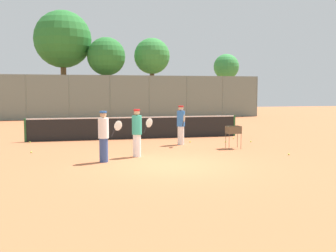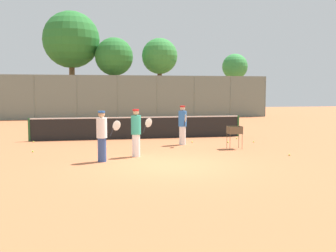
{
  "view_description": "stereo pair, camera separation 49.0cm",
  "coord_description": "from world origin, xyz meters",
  "px_view_note": "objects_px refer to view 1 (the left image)",
  "views": [
    {
      "loc": [
        -2.9,
        -11.77,
        2.33
      ],
      "look_at": [
        0.53,
        2.57,
        1.0
      ],
      "focal_mm": 42.0,
      "sensor_mm": 36.0,
      "label": 1
    },
    {
      "loc": [
        -2.42,
        -11.88,
        2.33
      ],
      "look_at": [
        0.53,
        2.57,
        1.0
      ],
      "focal_mm": 42.0,
      "sensor_mm": 36.0,
      "label": 2
    }
  ],
  "objects_px": {
    "tennis_net": "(136,127)",
    "player_yellow_shirt": "(137,132)",
    "player_red_cap": "(181,124)",
    "ball_cart": "(233,132)",
    "player_white_outfit": "(104,136)",
    "parked_car": "(96,109)"
  },
  "relations": [
    {
      "from": "player_red_cap",
      "to": "ball_cart",
      "type": "xyz_separation_m",
      "value": [
        1.76,
        -1.55,
        -0.2
      ]
    },
    {
      "from": "tennis_net",
      "to": "player_red_cap",
      "type": "distance_m",
      "value": 2.98
    },
    {
      "from": "player_red_cap",
      "to": "player_yellow_shirt",
      "type": "relative_size",
      "value": 1.0
    },
    {
      "from": "tennis_net",
      "to": "parked_car",
      "type": "relative_size",
      "value": 2.45
    },
    {
      "from": "player_red_cap",
      "to": "ball_cart",
      "type": "height_order",
      "value": "player_red_cap"
    },
    {
      "from": "player_white_outfit",
      "to": "parked_car",
      "type": "height_order",
      "value": "player_white_outfit"
    },
    {
      "from": "ball_cart",
      "to": "tennis_net",
      "type": "bearing_deg",
      "value": 129.13
    },
    {
      "from": "player_white_outfit",
      "to": "parked_car",
      "type": "relative_size",
      "value": 0.4
    },
    {
      "from": "tennis_net",
      "to": "player_white_outfit",
      "type": "height_order",
      "value": "player_white_outfit"
    },
    {
      "from": "tennis_net",
      "to": "player_red_cap",
      "type": "bearing_deg",
      "value": -58.44
    },
    {
      "from": "player_white_outfit",
      "to": "ball_cart",
      "type": "height_order",
      "value": "player_white_outfit"
    },
    {
      "from": "player_white_outfit",
      "to": "player_red_cap",
      "type": "height_order",
      "value": "player_red_cap"
    },
    {
      "from": "player_yellow_shirt",
      "to": "ball_cart",
      "type": "distance_m",
      "value": 4.23
    },
    {
      "from": "tennis_net",
      "to": "player_red_cap",
      "type": "xyz_separation_m",
      "value": [
        1.55,
        -2.53,
        0.32
      ]
    },
    {
      "from": "player_white_outfit",
      "to": "player_yellow_shirt",
      "type": "height_order",
      "value": "player_yellow_shirt"
    },
    {
      "from": "tennis_net",
      "to": "player_yellow_shirt",
      "type": "relative_size",
      "value": 6.12
    },
    {
      "from": "ball_cart",
      "to": "player_red_cap",
      "type": "bearing_deg",
      "value": 138.7
    },
    {
      "from": "player_white_outfit",
      "to": "player_yellow_shirt",
      "type": "relative_size",
      "value": 0.99
    },
    {
      "from": "player_red_cap",
      "to": "player_yellow_shirt",
      "type": "bearing_deg",
      "value": -40.99
    },
    {
      "from": "tennis_net",
      "to": "ball_cart",
      "type": "xyz_separation_m",
      "value": [
        3.32,
        -4.08,
        0.12
      ]
    },
    {
      "from": "tennis_net",
      "to": "player_yellow_shirt",
      "type": "bearing_deg",
      "value": -98.46
    },
    {
      "from": "tennis_net",
      "to": "player_white_outfit",
      "type": "relative_size",
      "value": 6.17
    }
  ]
}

